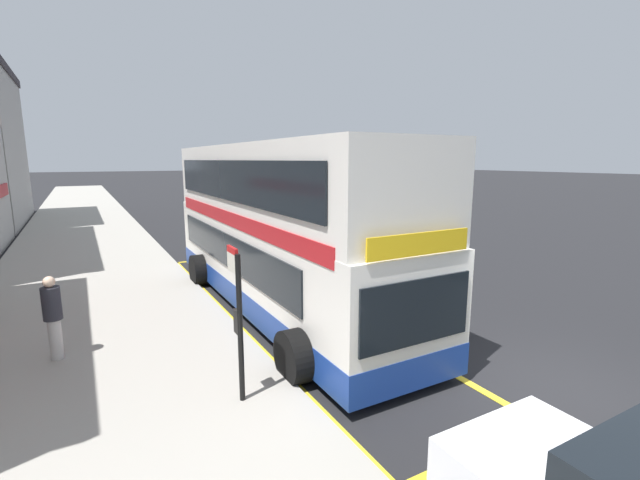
% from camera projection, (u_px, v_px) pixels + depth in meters
% --- Properties ---
extents(ground_plane, '(260.00, 260.00, 0.00)m').
position_uv_depth(ground_plane, '(180.00, 210.00, 35.08)').
color(ground_plane, black).
extents(pavement_near, '(6.00, 76.00, 0.14)m').
position_uv_depth(pavement_near, '(82.00, 214.00, 31.72)').
color(pavement_near, '#A39E93').
rests_on(pavement_near, ground).
extents(double_decker_bus, '(3.28, 11.28, 4.40)m').
position_uv_depth(double_decker_bus, '(277.00, 233.00, 11.69)').
color(double_decker_bus, white).
rests_on(double_decker_bus, ground).
extents(bus_bay_markings, '(2.96, 13.80, 0.01)m').
position_uv_depth(bus_bay_markings, '(279.00, 308.00, 11.85)').
color(bus_bay_markings, yellow).
rests_on(bus_bay_markings, ground).
extents(bus_stop_sign, '(0.09, 0.51, 2.51)m').
position_uv_depth(bus_stop_sign, '(238.00, 311.00, 6.88)').
color(bus_stop_sign, black).
rests_on(bus_stop_sign, pavement_near).
extents(pedestrian_waiting_near_sign, '(0.34, 0.34, 1.68)m').
position_uv_depth(pedestrian_waiting_near_sign, '(53.00, 315.00, 8.38)').
color(pedestrian_waiting_near_sign, '#B7B2AD').
rests_on(pedestrian_waiting_near_sign, pavement_near).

